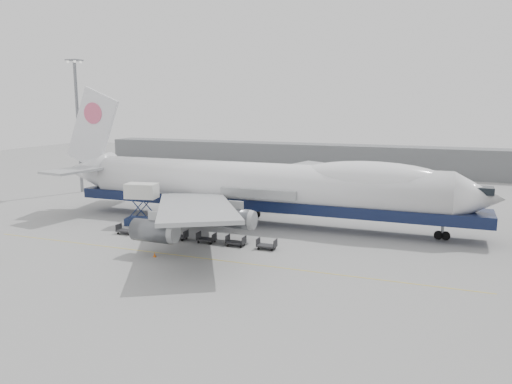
% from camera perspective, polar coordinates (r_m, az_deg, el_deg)
% --- Properties ---
extents(ground, '(260.00, 260.00, 0.00)m').
position_cam_1_polar(ground, '(62.30, -3.43, -6.02)').
color(ground, gray).
rests_on(ground, ground).
extents(apron_line, '(60.00, 0.15, 0.01)m').
position_cam_1_polar(apron_line, '(57.12, -5.92, -7.56)').
color(apron_line, gold).
rests_on(apron_line, ground).
extents(hangar, '(110.00, 8.00, 7.00)m').
position_cam_1_polar(hangar, '(129.99, 5.25, 3.99)').
color(hangar, slate).
rests_on(hangar, ground).
extents(floodlight_mast, '(2.40, 2.40, 25.43)m').
position_cam_1_polar(floodlight_mast, '(103.07, -19.69, 7.85)').
color(floodlight_mast, slate).
rests_on(floodlight_mast, ground).
extents(airliner, '(67.00, 55.30, 19.98)m').
position_cam_1_polar(airliner, '(71.68, 0.94, 0.75)').
color(airliner, white).
rests_on(airliner, ground).
extents(catering_truck, '(5.10, 3.89, 6.05)m').
position_cam_1_polar(catering_truck, '(73.08, -12.89, -1.07)').
color(catering_truck, '#172346').
rests_on(catering_truck, ground).
extents(traffic_cone, '(0.36, 0.36, 0.53)m').
position_cam_1_polar(traffic_cone, '(58.46, -11.52, -7.05)').
color(traffic_cone, '#E05F0B').
rests_on(traffic_cone, ground).
extents(dolly_0, '(2.30, 1.35, 1.30)m').
position_cam_1_polar(dolly_0, '(69.23, -14.67, -4.23)').
color(dolly_0, '#2D2D30').
rests_on(dolly_0, ground).
extents(dolly_1, '(2.30, 1.35, 1.30)m').
position_cam_1_polar(dolly_1, '(67.02, -11.86, -4.59)').
color(dolly_1, '#2D2D30').
rests_on(dolly_1, ground).
extents(dolly_2, '(2.30, 1.35, 1.30)m').
position_cam_1_polar(dolly_2, '(64.99, -8.87, -4.96)').
color(dolly_2, '#2D2D30').
rests_on(dolly_2, ground).
extents(dolly_3, '(2.30, 1.35, 1.30)m').
position_cam_1_polar(dolly_3, '(63.15, -5.68, -5.33)').
color(dolly_3, '#2D2D30').
rests_on(dolly_3, ground).
extents(dolly_4, '(2.30, 1.35, 1.30)m').
position_cam_1_polar(dolly_4, '(61.51, -2.31, -5.71)').
color(dolly_4, '#2D2D30').
rests_on(dolly_4, ground).
extents(dolly_5, '(2.30, 1.35, 1.30)m').
position_cam_1_polar(dolly_5, '(60.10, 1.23, -6.08)').
color(dolly_5, '#2D2D30').
rests_on(dolly_5, ground).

